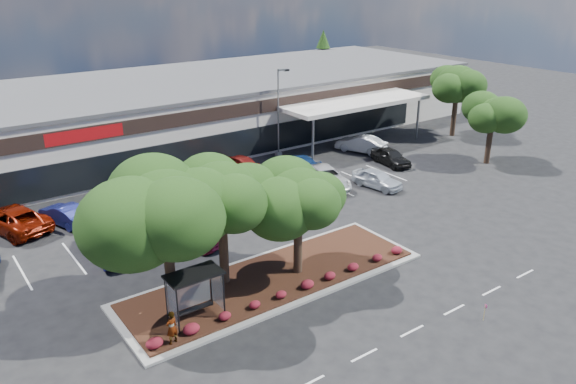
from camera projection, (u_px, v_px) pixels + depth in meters
ground at (346, 300)px, 30.24m from camera, size 160.00×160.00×0.00m
retail_store at (118, 119)px, 54.71m from camera, size 80.40×25.20×6.25m
landscape_island at (274, 279)px, 32.13m from camera, size 18.00×6.00×0.26m
lane_markings at (243, 233)px, 38.03m from camera, size 33.12×20.06×0.01m
shrub_row at (295, 289)px, 30.40m from camera, size 17.00×0.80×0.50m
bus_shelter at (193, 282)px, 27.54m from camera, size 2.75×1.55×2.59m
island_tree_west at (167, 239)px, 27.74m from camera, size 7.20×7.20×7.89m
island_tree_mid at (222, 222)px, 30.28m from camera, size 6.60×6.60×7.32m
island_tree_east at (298, 220)px, 31.47m from camera, size 5.80×5.80×6.50m
tree_east_near at (491, 129)px, 50.74m from camera, size 5.60×5.60×6.51m
tree_east_far at (456, 100)px, 59.30m from camera, size 6.40×6.40×7.62m
conifer_north_east at (323, 62)px, 80.30m from camera, size 3.96×3.96×9.00m
person_waiting at (172, 328)px, 26.05m from camera, size 0.71×0.56×1.71m
light_pole at (279, 119)px, 52.52m from camera, size 1.43×0.50×8.32m
survey_stake at (485, 310)px, 28.30m from camera, size 0.07×0.14×0.92m
car_1 at (109, 242)px, 34.86m from camera, size 2.41×5.36×1.71m
car_2 at (187, 234)px, 36.27m from camera, size 3.68×5.16×1.39m
car_3 at (191, 207)px, 40.25m from camera, size 2.66×4.71×1.51m
car_4 at (252, 204)px, 40.60m from camera, size 3.74×6.31×1.71m
car_6 at (326, 178)px, 45.94m from camera, size 4.01×6.18×1.58m
car_7 at (377, 179)px, 45.80m from camera, size 2.42×4.59×1.49m
car_8 at (391, 157)px, 51.23m from camera, size 2.37×4.63×1.51m
car_9 at (14, 219)px, 38.14m from camera, size 4.47×6.60×1.68m
car_10 at (65, 214)px, 39.14m from camera, size 2.89×4.68×1.46m
car_11 at (141, 184)px, 44.88m from camera, size 2.21×4.21×1.37m
car_12 at (167, 197)px, 41.88m from camera, size 5.02×6.82×1.72m
car_13 at (238, 163)px, 49.66m from camera, size 2.54×4.61×1.49m
car_14 at (251, 176)px, 46.64m from camera, size 2.26×4.83×1.36m
car_15 at (301, 162)px, 49.96m from camera, size 2.45×4.80×1.34m
car_17 at (361, 144)px, 54.81m from camera, size 3.45×5.24×1.63m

